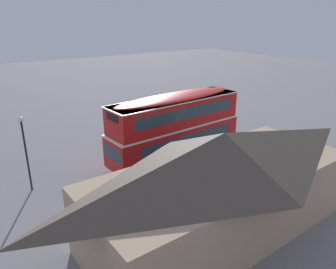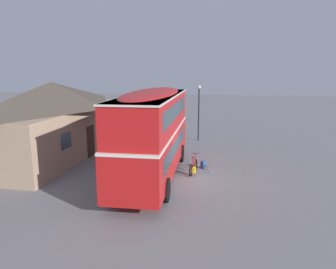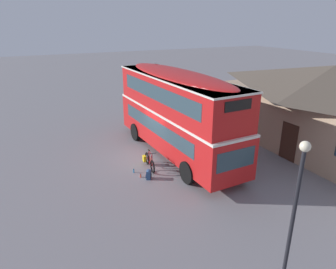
{
  "view_description": "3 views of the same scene",
  "coord_description": "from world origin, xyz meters",
  "px_view_note": "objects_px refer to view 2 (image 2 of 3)",
  "views": [
    {
      "loc": [
        13.49,
        18.71,
        9.87
      ],
      "look_at": [
        0.14,
        0.47,
        1.57
      ],
      "focal_mm": 34.71,
      "sensor_mm": 36.0,
      "label": 1
    },
    {
      "loc": [
        -15.8,
        -2.45,
        5.79
      ],
      "look_at": [
        1.55,
        0.92,
        2.14
      ],
      "focal_mm": 33.4,
      "sensor_mm": 36.0,
      "label": 2
    },
    {
      "loc": [
        14.63,
        -6.06,
        7.33
      ],
      "look_at": [
        1.07,
        0.53,
        1.65
      ],
      "focal_mm": 32.64,
      "sensor_mm": 36.0,
      "label": 3
    }
  ],
  "objects_px": {
    "backpack_on_ground": "(203,164)",
    "street_lamp": "(199,107)",
    "water_bottle_blue_sports": "(210,172)",
    "double_decker_bus": "(153,130)",
    "touring_bicycle": "(193,167)",
    "water_bottle_red_squeeze": "(208,168)"
  },
  "relations": [
    {
      "from": "touring_bicycle",
      "to": "street_lamp",
      "type": "distance_m",
      "value": 9.1
    },
    {
      "from": "water_bottle_red_squeeze",
      "to": "water_bottle_blue_sports",
      "type": "xyz_separation_m",
      "value": [
        -0.63,
        -0.13,
        0.0
      ]
    },
    {
      "from": "touring_bicycle",
      "to": "water_bottle_blue_sports",
      "type": "distance_m",
      "value": 0.97
    },
    {
      "from": "backpack_on_ground",
      "to": "water_bottle_blue_sports",
      "type": "xyz_separation_m",
      "value": [
        -0.93,
        -0.44,
        -0.15
      ]
    },
    {
      "from": "touring_bicycle",
      "to": "water_bottle_blue_sports",
      "type": "bearing_deg",
      "value": -80.1
    },
    {
      "from": "touring_bicycle",
      "to": "water_bottle_blue_sports",
      "type": "height_order",
      "value": "touring_bicycle"
    },
    {
      "from": "double_decker_bus",
      "to": "touring_bicycle",
      "type": "bearing_deg",
      "value": -65.1
    },
    {
      "from": "backpack_on_ground",
      "to": "street_lamp",
      "type": "relative_size",
      "value": 0.11
    },
    {
      "from": "water_bottle_red_squeeze",
      "to": "street_lamp",
      "type": "distance_m",
      "value": 8.52
    },
    {
      "from": "double_decker_bus",
      "to": "backpack_on_ground",
      "type": "xyz_separation_m",
      "value": [
        2.06,
        -2.58,
        -2.39
      ]
    },
    {
      "from": "water_bottle_blue_sports",
      "to": "street_lamp",
      "type": "bearing_deg",
      "value": 9.92
    },
    {
      "from": "touring_bicycle",
      "to": "double_decker_bus",
      "type": "bearing_deg",
      "value": 114.9
    },
    {
      "from": "backpack_on_ground",
      "to": "water_bottle_red_squeeze",
      "type": "distance_m",
      "value": 0.45
    },
    {
      "from": "water_bottle_red_squeeze",
      "to": "water_bottle_blue_sports",
      "type": "height_order",
      "value": "water_bottle_blue_sports"
    },
    {
      "from": "water_bottle_blue_sports",
      "to": "backpack_on_ground",
      "type": "bearing_deg",
      "value": 25.55
    },
    {
      "from": "double_decker_bus",
      "to": "street_lamp",
      "type": "height_order",
      "value": "double_decker_bus"
    },
    {
      "from": "touring_bicycle",
      "to": "water_bottle_red_squeeze",
      "type": "bearing_deg",
      "value": -44.8
    },
    {
      "from": "backpack_on_ground",
      "to": "street_lamp",
      "type": "xyz_separation_m",
      "value": [
        7.66,
        1.06,
        2.58
      ]
    },
    {
      "from": "double_decker_bus",
      "to": "street_lamp",
      "type": "bearing_deg",
      "value": -8.9
    },
    {
      "from": "touring_bicycle",
      "to": "backpack_on_ground",
      "type": "bearing_deg",
      "value": -23.73
    },
    {
      "from": "double_decker_bus",
      "to": "touring_bicycle",
      "type": "distance_m",
      "value": 3.25
    },
    {
      "from": "water_bottle_blue_sports",
      "to": "street_lamp",
      "type": "xyz_separation_m",
      "value": [
        8.58,
        1.5,
        2.73
      ]
    }
  ]
}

